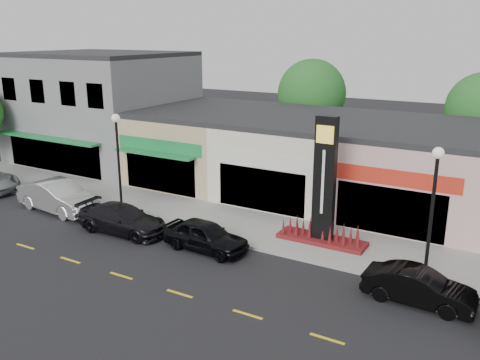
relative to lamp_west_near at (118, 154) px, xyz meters
The scene contains 15 objects.
ground 9.07m from the lamp_west_near, 17.35° to the right, with size 120.00×120.00×0.00m, color black.
sidewalk 8.89m from the lamp_west_near, 13.02° to the left, with size 52.00×4.30×0.15m, color gray.
curb 8.70m from the lamp_west_near, ahead, with size 52.00×0.20×0.15m, color gray.
building_grey_2story 13.45m from the lamp_west_near, 138.08° to the left, with size 12.00×10.95×8.30m.
shop_beige 9.04m from the lamp_west_near, 93.19° to the left, with size 7.00×10.85×4.80m.
shop_cream 11.13m from the lamp_west_near, 54.08° to the left, with size 7.00×10.01×4.80m.
shop_pink_w 16.25m from the lamp_west_near, 33.61° to the left, with size 7.00×10.01×4.80m.
tree_rear_west 17.55m from the lamp_west_near, 76.76° to the left, with size 5.20×5.20×7.83m.
lamp_west_near is the anchor object (origin of this frame).
lamp_east_near 16.00m from the lamp_west_near, ahead, with size 0.44×0.44×5.47m.
pylon_sign 11.19m from the lamp_west_near, ahead, with size 4.20×1.30×6.00m.
car_white_van 4.60m from the lamp_west_near, 160.65° to the right, with size 5.23×1.82×1.72m, color #BBBBBB.
car_dark_sedan 3.76m from the lamp_west_near, 45.99° to the right, with size 4.84×1.97×1.40m, color black.
car_black_sedan 7.30m from the lamp_west_near, 13.51° to the right, with size 4.17×1.68×1.42m, color black.
car_black_conv 16.41m from the lamp_west_near, ahead, with size 4.04×1.41×1.33m, color black.
Camera 1 is at (10.81, -17.04, 9.68)m, focal length 38.00 mm.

